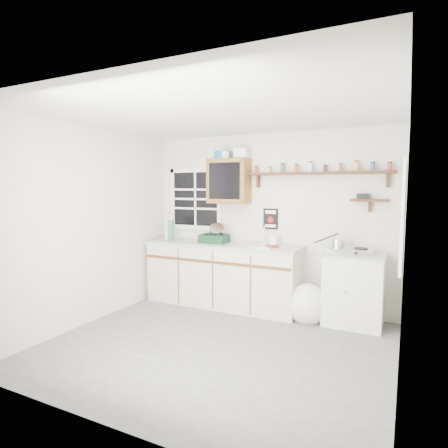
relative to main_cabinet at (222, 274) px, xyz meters
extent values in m
cube|color=#505052|center=(0.58, -1.30, -0.47)|extent=(3.60, 3.20, 0.02)
cube|color=silver|center=(0.58, -1.30, 2.05)|extent=(3.60, 3.20, 0.02)
cube|color=silver|center=(-1.23, -1.30, 0.79)|extent=(0.02, 3.20, 2.50)
cube|color=silver|center=(2.40, -1.30, 0.79)|extent=(0.02, 3.20, 2.50)
cube|color=silver|center=(0.58, 0.31, 0.79)|extent=(3.60, 0.02, 2.50)
cube|color=silver|center=(0.58, -2.91, 0.79)|extent=(3.60, 0.02, 2.50)
cube|color=beige|center=(0.00, 0.00, -0.02)|extent=(2.27, 0.60, 0.88)
cube|color=gray|center=(0.00, 0.00, 0.44)|extent=(2.31, 0.62, 0.04)
cube|color=#583017|center=(-0.85, -0.31, 0.24)|extent=(0.53, 0.02, 0.03)
cube|color=#583017|center=(-0.28, -0.31, 0.24)|extent=(0.53, 0.02, 0.03)
cube|color=#583017|center=(0.28, -0.31, 0.24)|extent=(0.53, 0.02, 0.03)
cube|color=#583017|center=(0.85, -0.31, 0.24)|extent=(0.53, 0.02, 0.03)
cube|color=silver|center=(1.83, 0.03, -0.02)|extent=(0.70, 0.55, 0.88)
cube|color=gray|center=(1.83, 0.03, 0.43)|extent=(0.73, 0.57, 0.03)
cube|color=silver|center=(0.53, 0.00, 0.46)|extent=(0.52, 0.44, 0.03)
cylinder|color=silver|center=(0.58, 0.16, 0.60)|extent=(0.02, 0.02, 0.28)
cylinder|color=silver|center=(0.58, 0.10, 0.73)|extent=(0.02, 0.14, 0.02)
cube|color=brown|center=(0.03, 0.15, 1.36)|extent=(0.60, 0.30, 0.65)
cube|color=black|center=(0.03, -0.01, 1.36)|extent=(0.48, 0.02, 0.52)
cylinder|color=blue|center=(-0.07, 0.15, 1.74)|extent=(0.24, 0.24, 0.11)
cube|color=silver|center=(0.23, 0.15, 1.76)|extent=(0.18, 0.15, 0.14)
cylinder|color=silver|center=(0.00, 0.10, 1.74)|extent=(0.12, 0.12, 0.10)
cube|color=#311A0D|center=(1.31, 0.21, 1.46)|extent=(1.91, 0.18, 0.04)
cube|color=#311A0D|center=(0.45, 0.25, 1.36)|extent=(0.03, 0.10, 0.18)
cube|color=#311A0D|center=(2.17, 0.25, 1.36)|extent=(0.03, 0.10, 0.18)
cylinder|color=red|center=(0.43, 0.21, 1.52)|extent=(0.04, 0.04, 0.08)
cylinder|color=black|center=(0.43, 0.21, 1.56)|extent=(0.04, 0.04, 0.02)
cylinder|color=gold|center=(0.63, 0.21, 1.51)|extent=(0.05, 0.05, 0.07)
cylinder|color=black|center=(0.63, 0.21, 1.56)|extent=(0.04, 0.04, 0.02)
cylinder|color=#267226|center=(0.82, 0.21, 1.53)|extent=(0.06, 0.06, 0.11)
cylinder|color=black|center=(0.82, 0.21, 1.60)|extent=(0.05, 0.05, 0.02)
cylinder|color=#99591E|center=(1.02, 0.21, 1.53)|extent=(0.05, 0.05, 0.10)
cylinder|color=black|center=(1.02, 0.21, 1.58)|extent=(0.04, 0.04, 0.02)
cylinder|color=silver|center=(1.21, 0.21, 1.54)|extent=(0.06, 0.06, 0.13)
cylinder|color=black|center=(1.21, 0.21, 1.61)|extent=(0.05, 0.05, 0.02)
cylinder|color=#4C2614|center=(1.41, 0.21, 1.51)|extent=(0.05, 0.05, 0.07)
cylinder|color=black|center=(1.41, 0.21, 1.56)|extent=(0.05, 0.05, 0.02)
cylinder|color=#B24C19|center=(1.60, 0.21, 1.52)|extent=(0.04, 0.04, 0.09)
cylinder|color=black|center=(1.60, 0.21, 1.57)|extent=(0.04, 0.04, 0.02)
cylinder|color=gold|center=(1.80, 0.21, 1.54)|extent=(0.06, 0.06, 0.12)
cylinder|color=black|center=(1.80, 0.21, 1.60)|extent=(0.05, 0.05, 0.02)
cylinder|color=#334C8C|center=(1.99, 0.21, 1.52)|extent=(0.06, 0.06, 0.10)
cylinder|color=black|center=(1.99, 0.21, 1.58)|extent=(0.05, 0.05, 0.02)
cylinder|color=maroon|center=(2.19, 0.21, 1.52)|extent=(0.05, 0.05, 0.09)
cylinder|color=black|center=(2.19, 0.21, 1.58)|extent=(0.05, 0.05, 0.02)
cube|color=#311A0D|center=(1.96, 0.22, 1.11)|extent=(0.45, 0.15, 0.03)
cube|color=#311A0D|center=(1.96, 0.26, 1.03)|extent=(0.03, 0.08, 0.14)
cube|color=black|center=(1.88, 0.22, 1.16)|extent=(0.14, 0.10, 0.07)
cube|color=black|center=(0.63, 0.29, 0.82)|extent=(0.22, 0.01, 0.30)
cube|color=white|center=(0.63, 0.28, 0.92)|extent=(0.16, 0.00, 0.05)
cylinder|color=#A50C0C|center=(0.63, 0.28, 0.81)|extent=(0.09, 0.01, 0.09)
cube|color=white|center=(0.63, 0.28, 0.72)|extent=(0.16, 0.00, 0.04)
cube|color=black|center=(-0.62, 0.29, 1.09)|extent=(0.85, 0.02, 0.90)
cube|color=white|center=(-0.62, 0.29, 1.09)|extent=(0.93, 0.03, 0.98)
cube|color=black|center=(2.37, -0.75, 0.99)|extent=(0.02, 0.70, 1.00)
cube|color=white|center=(2.37, -0.75, 0.99)|extent=(0.03, 0.78, 1.08)
cylinder|color=#A7B7C4|center=(-0.95, -0.03, 0.61)|extent=(0.09, 0.09, 0.30)
cylinder|color=silver|center=(-0.95, -0.03, 0.78)|extent=(0.05, 0.05, 0.03)
cylinder|color=#257042|center=(-0.85, -0.05, 0.62)|extent=(0.08, 0.08, 0.32)
cylinder|color=silver|center=(-0.85, -0.05, 0.79)|extent=(0.04, 0.04, 0.03)
cube|color=black|center=(-0.15, 0.02, 0.52)|extent=(0.40, 0.30, 0.12)
cylinder|color=silver|center=(-0.10, 0.02, 0.64)|extent=(0.29, 0.31, 0.24)
imported|color=silver|center=(0.75, 0.12, 0.56)|extent=(0.09, 0.09, 0.20)
cube|color=maroon|center=(0.78, -0.01, 0.47)|extent=(0.20, 0.19, 0.02)
cube|color=silver|center=(1.77, 0.01, 0.48)|extent=(0.57, 0.35, 0.07)
cylinder|color=black|center=(1.63, 0.01, 0.52)|extent=(0.17, 0.17, 0.01)
cylinder|color=black|center=(1.91, 0.01, 0.52)|extent=(0.17, 0.17, 0.01)
cylinder|color=silver|center=(1.63, 0.01, 0.57)|extent=(0.17, 0.17, 0.11)
cylinder|color=black|center=(1.47, 0.09, 0.61)|extent=(0.33, 0.07, 0.17)
ellipsoid|color=silver|center=(1.29, -0.12, -0.24)|extent=(0.47, 0.42, 0.49)
cone|color=silver|center=(1.31, -0.12, -0.02)|extent=(0.13, 0.13, 0.13)
camera|label=1|loc=(2.40, -4.83, 1.26)|focal=30.00mm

